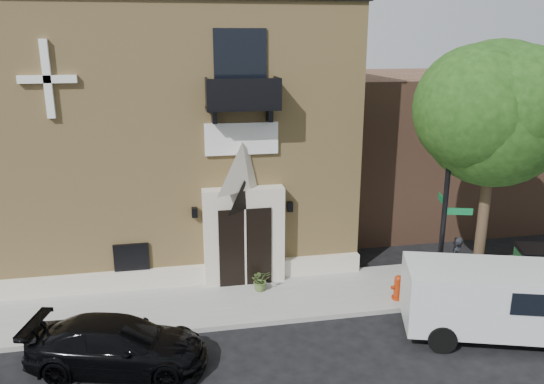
# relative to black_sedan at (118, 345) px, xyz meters

# --- Properties ---
(ground) EXTENTS (120.00, 120.00, 0.00)m
(ground) POSITION_rel_black_sedan_xyz_m (4.72, 1.23, -0.64)
(ground) COLOR black
(ground) RESTS_ON ground
(sidewalk) EXTENTS (42.00, 3.00, 0.15)m
(sidewalk) POSITION_rel_black_sedan_xyz_m (5.72, 2.73, -0.56)
(sidewalk) COLOR gray
(sidewalk) RESTS_ON ground
(church) EXTENTS (12.20, 11.01, 9.30)m
(church) POSITION_rel_black_sedan_xyz_m (1.74, 9.19, 4.00)
(church) COLOR tan
(church) RESTS_ON ground
(neighbour_building) EXTENTS (18.00, 8.00, 6.40)m
(neighbour_building) POSITION_rel_black_sedan_xyz_m (16.72, 10.23, 2.56)
(neighbour_building) COLOR brown
(neighbour_building) RESTS_ON ground
(street_tree_left) EXTENTS (4.97, 4.38, 7.77)m
(street_tree_left) POSITION_rel_black_sedan_xyz_m (10.75, 1.58, 5.23)
(street_tree_left) COLOR #38281C
(street_tree_left) RESTS_ON sidewalk
(black_sedan) EXTENTS (4.71, 2.78, 1.28)m
(black_sedan) POSITION_rel_black_sedan_xyz_m (0.00, 0.00, 0.00)
(black_sedan) COLOR black
(black_sedan) RESTS_ON ground
(cargo_van) EXTENTS (5.27, 3.36, 2.01)m
(cargo_van) POSITION_rel_black_sedan_xyz_m (10.18, -0.54, 0.48)
(cargo_van) COLOR silver
(cargo_van) RESTS_ON ground
(street_sign) EXTENTS (0.86, 1.03, 5.57)m
(street_sign) POSITION_rel_black_sedan_xyz_m (9.37, 1.55, 2.32)
(street_sign) COLOR black
(street_sign) RESTS_ON sidewalk
(fire_hydrant) EXTENTS (0.45, 0.36, 0.79)m
(fire_hydrant) POSITION_rel_black_sedan_xyz_m (8.19, 1.81, -0.10)
(fire_hydrant) COLOR #942709
(fire_hydrant) RESTS_ON sidewalk
(planter) EXTENTS (0.66, 0.58, 0.70)m
(planter) POSITION_rel_black_sedan_xyz_m (4.13, 3.20, -0.14)
(planter) COLOR #516832
(planter) RESTS_ON sidewalk
(pedestrian_near) EXTENTS (0.72, 0.69, 1.65)m
(pedestrian_near) POSITION_rel_black_sedan_xyz_m (10.37, 2.39, 0.34)
(pedestrian_near) COLOR black
(pedestrian_near) RESTS_ON sidewalk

